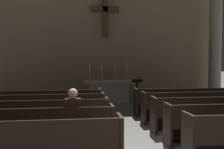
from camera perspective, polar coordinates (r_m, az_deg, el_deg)
name	(u,v)px	position (r m, az deg, el deg)	size (l,w,h in m)	color
pew_left_row_1	(6,147)	(4.68, -22.60, -14.71)	(3.84, 0.50, 0.95)	black
pew_left_row_2	(20,130)	(5.67, -19.70, -11.52)	(3.84, 0.50, 0.95)	black
pew_left_row_3	(30,118)	(6.70, -17.72, -9.27)	(3.84, 0.50, 0.95)	black
pew_left_row_4	(37,110)	(7.73, -16.28, -7.61)	(3.84, 0.50, 0.95)	black
pew_left_row_5	(43,104)	(8.77, -15.19, -6.35)	(3.84, 0.50, 0.95)	black
pew_right_row_3	(222,113)	(7.62, 23.19, -7.89)	(3.84, 0.50, 0.95)	black
pew_right_row_4	(203,106)	(8.54, 19.52, -6.67)	(3.84, 0.50, 0.95)	black
pew_right_row_5	(188,101)	(9.50, 16.59, -5.66)	(3.84, 0.50, 0.95)	black
column_right_third	(215,30)	(13.51, 22.03, 9.17)	(0.89, 0.89, 6.96)	#9E998E
altar	(108,91)	(11.64, -0.81, -3.69)	(2.20, 0.90, 1.01)	#A8A399
candlestick_outer_left	(90,75)	(11.51, -5.02, -0.10)	(0.16, 0.16, 0.79)	#B79338
candlestick_inner_left	(102,75)	(11.55, -2.30, -0.09)	(0.16, 0.16, 0.79)	#B79338
candlestick_inner_right	(115,75)	(11.61, 0.65, -0.07)	(0.16, 0.16, 0.79)	#B79338
candlestick_outer_right	(127,75)	(11.70, 3.32, -0.05)	(0.16, 0.16, 0.79)	#B79338
apse_with_cross	(105,24)	(13.39, -1.67, 11.13)	(11.43, 0.51, 7.56)	gray
lectern	(137,94)	(10.64, 5.57, -4.25)	(0.44, 0.36, 1.15)	black
lone_worshipper	(73,118)	(5.54, -8.64, -9.45)	(0.32, 0.43, 1.32)	#26262B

